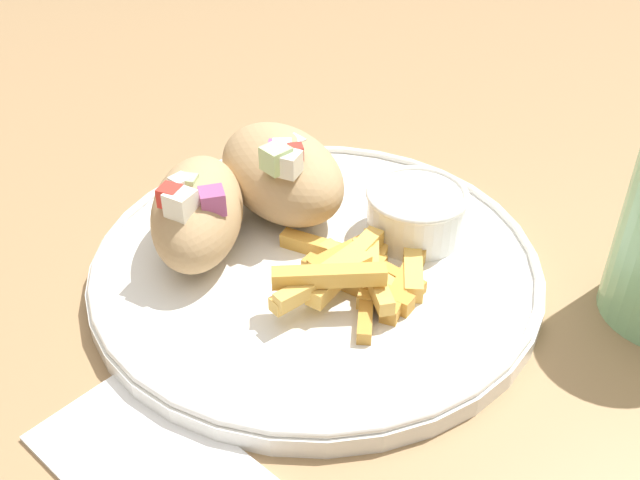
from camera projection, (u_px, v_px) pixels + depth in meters
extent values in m
cube|color=#9E7A51|center=(334.00, 282.00, 0.56)|extent=(1.47, 1.47, 0.04)
cylinder|color=#9E7A51|center=(305.00, 121.00, 1.53)|extent=(0.06, 0.06, 0.68)
cube|color=white|center=(154.00, 466.00, 0.41)|extent=(0.14, 0.08, 0.00)
cylinder|color=white|center=(320.00, 270.00, 0.53)|extent=(0.32, 0.32, 0.01)
torus|color=white|center=(320.00, 260.00, 0.53)|extent=(0.32, 0.32, 0.01)
ellipsoid|color=tan|center=(198.00, 212.00, 0.53)|extent=(0.13, 0.13, 0.06)
cube|color=#A34C84|center=(212.00, 201.00, 0.49)|extent=(0.02, 0.02, 0.02)
cube|color=white|center=(181.00, 185.00, 0.50)|extent=(0.01, 0.01, 0.01)
cube|color=#B7D693|center=(189.00, 184.00, 0.51)|extent=(0.02, 0.02, 0.01)
cube|color=red|center=(170.00, 196.00, 0.49)|extent=(0.02, 0.02, 0.01)
cube|color=silver|center=(181.00, 203.00, 0.48)|extent=(0.02, 0.02, 0.02)
ellipsoid|color=tan|center=(282.00, 173.00, 0.57)|extent=(0.14, 0.11, 0.06)
cube|color=#A34C84|center=(275.00, 150.00, 0.54)|extent=(0.02, 0.02, 0.01)
cube|color=silver|center=(288.00, 163.00, 0.51)|extent=(0.02, 0.02, 0.02)
cube|color=white|center=(294.00, 147.00, 0.55)|extent=(0.01, 0.01, 0.01)
cube|color=red|center=(300.00, 149.00, 0.53)|extent=(0.01, 0.01, 0.01)
cube|color=#B7D693|center=(276.00, 159.00, 0.52)|extent=(0.02, 0.02, 0.02)
cube|color=white|center=(279.00, 152.00, 0.53)|extent=(0.02, 0.02, 0.01)
cube|color=gold|center=(366.00, 299.00, 0.49)|extent=(0.05, 0.07, 0.01)
cube|color=gold|center=(333.00, 251.00, 0.53)|extent=(0.08, 0.03, 0.01)
cube|color=#E5B251|center=(413.00, 268.00, 0.51)|extent=(0.05, 0.05, 0.01)
cube|color=gold|center=(356.00, 284.00, 0.50)|extent=(0.08, 0.02, 0.01)
cube|color=#E5B251|center=(363.00, 271.00, 0.51)|extent=(0.08, 0.02, 0.01)
cube|color=gold|center=(403.00, 283.00, 0.50)|extent=(0.04, 0.08, 0.01)
cube|color=gold|center=(388.00, 274.00, 0.51)|extent=(0.06, 0.01, 0.01)
cube|color=gold|center=(345.00, 256.00, 0.53)|extent=(0.02, 0.06, 0.01)
cube|color=#E5B251|center=(373.00, 273.00, 0.51)|extent=(0.04, 0.06, 0.01)
cube|color=#E5B251|center=(319.00, 283.00, 0.49)|extent=(0.02, 0.08, 0.01)
cube|color=#E5B251|center=(371.00, 258.00, 0.51)|extent=(0.04, 0.05, 0.01)
cube|color=#E5B251|center=(346.00, 266.00, 0.50)|extent=(0.03, 0.08, 0.01)
cube|color=gold|center=(329.00, 276.00, 0.47)|extent=(0.06, 0.06, 0.01)
cube|color=#E5B251|center=(338.00, 265.00, 0.50)|extent=(0.01, 0.06, 0.01)
cube|color=#E5B251|center=(373.00, 275.00, 0.49)|extent=(0.06, 0.05, 0.01)
cube|color=#E5B251|center=(324.00, 280.00, 0.48)|extent=(0.02, 0.07, 0.01)
cylinder|color=white|center=(416.00, 214.00, 0.55)|extent=(0.07, 0.07, 0.03)
cylinder|color=beige|center=(417.00, 197.00, 0.54)|extent=(0.06, 0.06, 0.01)
torus|color=white|center=(418.00, 194.00, 0.54)|extent=(0.07, 0.07, 0.00)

